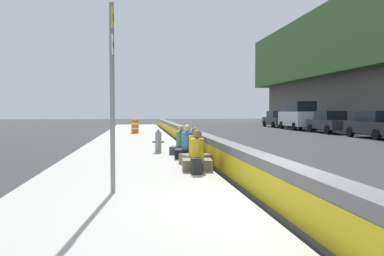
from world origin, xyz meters
TOP-DOWN VIEW (x-y plane):
  - ground_plane at (0.00, 0.00)m, footprint 160.00×160.00m
  - sidewalk_strip at (0.00, 2.65)m, footprint 80.00×4.40m
  - jersey_barrier at (0.00, 0.00)m, footprint 76.00×0.45m
  - route_sign_post at (1.34, 2.88)m, footprint 0.44×0.09m
  - fire_hydrant at (8.68, 1.65)m, footprint 0.26×0.46m
  - seated_person_foreground at (3.93, 0.86)m, footprint 0.70×0.81m
  - seated_person_middle at (5.16, 0.74)m, footprint 0.87×0.94m
  - seated_person_rear at (6.58, 0.80)m, footprint 0.80×0.90m
  - seated_person_far at (7.85, 0.86)m, footprint 0.82×0.90m
  - backpack at (3.30, 0.97)m, footprint 0.32×0.28m
  - construction_barrel at (21.76, 2.65)m, footprint 0.54×0.54m
  - parked_car_fourth at (16.28, -12.24)m, footprint 4.51×1.96m
  - parked_car_midline at (22.20, -12.20)m, footprint 4.50×1.95m
  - parked_car_far at (28.05, -12.11)m, footprint 5.14×2.19m
  - parked_car_farther at (33.82, -12.19)m, footprint 4.52×1.99m

SIDE VIEW (x-z plane):
  - ground_plane at x=0.00m, z-range 0.00..0.00m
  - sidewalk_strip at x=0.00m, z-range 0.00..0.14m
  - backpack at x=3.30m, z-range 0.13..0.53m
  - jersey_barrier at x=0.00m, z-range 0.00..0.85m
  - seated_person_far at x=7.85m, z-range -0.06..0.99m
  - seated_person_foreground at x=3.93m, z-range -0.06..1.02m
  - seated_person_middle at x=5.16m, z-range -0.06..1.02m
  - seated_person_rear at x=6.58m, z-range -0.07..1.04m
  - fire_hydrant at x=8.68m, z-range 0.15..1.03m
  - construction_barrel at x=21.76m, z-range 0.14..1.09m
  - parked_car_fourth at x=16.28m, z-range 0.01..1.72m
  - parked_car_midline at x=22.20m, z-range 0.01..1.72m
  - parked_car_farther at x=33.82m, z-range 0.01..1.72m
  - parked_car_far at x=28.05m, z-range 0.07..2.63m
  - route_sign_post at x=1.34m, z-range 0.41..4.01m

